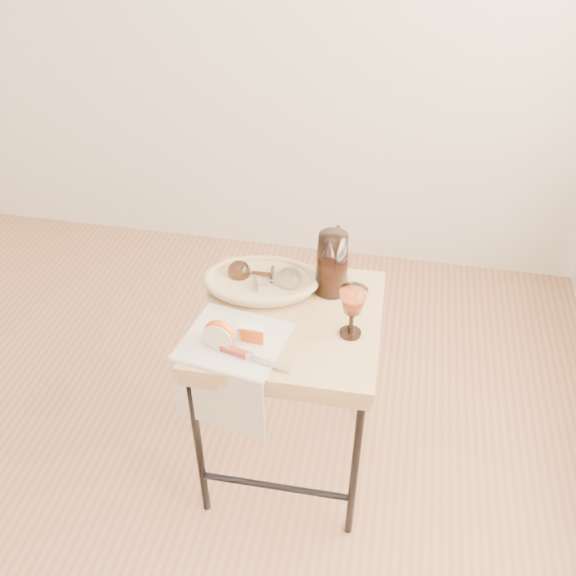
% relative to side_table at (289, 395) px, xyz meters
% --- Properties ---
extents(floor, '(3.60, 3.60, 0.00)m').
position_rel_side_table_xyz_m(floor, '(-0.62, -0.44, -0.34)').
color(floor, brown).
rests_on(floor, ground).
extents(side_table, '(0.55, 0.55, 0.69)m').
position_rel_side_table_xyz_m(side_table, '(0.00, 0.00, 0.00)').
color(side_table, brown).
rests_on(side_table, floor).
extents(tea_towel, '(0.31, 0.29, 0.01)m').
position_rel_side_table_xyz_m(tea_towel, '(-0.13, -0.14, 0.35)').
color(tea_towel, white).
rests_on(tea_towel, side_table).
extents(bread_basket, '(0.35, 0.27, 0.05)m').
position_rel_side_table_xyz_m(bread_basket, '(-0.11, 0.11, 0.37)').
color(bread_basket, olive).
rests_on(bread_basket, side_table).
extents(goblet_lying_a, '(0.12, 0.08, 0.07)m').
position_rel_side_table_xyz_m(goblet_lying_a, '(-0.14, 0.13, 0.39)').
color(goblet_lying_a, '#512E1E').
rests_on(goblet_lying_a, bread_basket).
extents(goblet_lying_b, '(0.15, 0.12, 0.08)m').
position_rel_side_table_xyz_m(goblet_lying_b, '(-0.06, 0.09, 0.40)').
color(goblet_lying_b, white).
rests_on(goblet_lying_b, bread_basket).
extents(pitcher, '(0.17, 0.24, 0.24)m').
position_rel_side_table_xyz_m(pitcher, '(0.10, 0.15, 0.44)').
color(pitcher, black).
rests_on(pitcher, side_table).
extents(wine_goblet, '(0.10, 0.10, 0.16)m').
position_rel_side_table_xyz_m(wine_goblet, '(0.19, -0.04, 0.42)').
color(wine_goblet, white).
rests_on(wine_goblet, side_table).
extents(apple_half, '(0.10, 0.06, 0.08)m').
position_rel_side_table_xyz_m(apple_half, '(-0.16, -0.16, 0.39)').
color(apple_half, red).
rests_on(apple_half, tea_towel).
extents(apple_wedge, '(0.07, 0.04, 0.04)m').
position_rel_side_table_xyz_m(apple_wedge, '(-0.09, -0.12, 0.37)').
color(apple_wedge, beige).
rests_on(apple_wedge, tea_towel).
extents(table_knife, '(0.20, 0.07, 0.02)m').
position_rel_side_table_xyz_m(table_knife, '(-0.06, -0.20, 0.36)').
color(table_knife, silver).
rests_on(table_knife, tea_towel).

